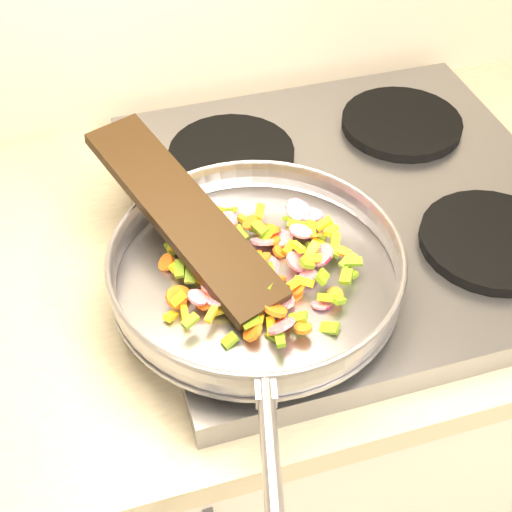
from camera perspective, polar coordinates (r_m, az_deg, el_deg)
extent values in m
cube|color=#939399|center=(1.04, 7.62, 3.71)|extent=(0.60, 0.60, 0.04)
cylinder|color=black|center=(0.89, 2.82, -2.39)|extent=(0.19, 0.19, 0.02)
cylinder|color=black|center=(0.99, 18.33, 1.17)|extent=(0.19, 0.19, 0.02)
cylinder|color=black|center=(1.08, -1.97, 8.15)|extent=(0.19, 0.19, 0.02)
cylinder|color=black|center=(1.17, 11.57, 10.37)|extent=(0.19, 0.19, 0.02)
cylinder|color=#9E9EA5|center=(0.88, 0.00, -1.82)|extent=(0.36, 0.36, 0.01)
torus|color=#9E9EA5|center=(0.86, 0.00, -0.72)|extent=(0.39, 0.39, 0.04)
torus|color=#9E9EA5|center=(0.85, 0.00, 0.19)|extent=(0.36, 0.36, 0.01)
cylinder|color=#9E9EA5|center=(0.69, 1.24, -16.55)|extent=(0.06, 0.19, 0.02)
cube|color=#9E9EA5|center=(0.74, 0.78, -10.78)|extent=(0.03, 0.03, 0.02)
cube|color=#699418|center=(0.90, 4.64, 0.57)|extent=(0.02, 0.02, 0.01)
cylinder|color=orange|center=(0.85, 3.27, -2.66)|extent=(0.02, 0.03, 0.02)
cylinder|color=#C41348|center=(0.84, -1.15, -2.41)|extent=(0.04, 0.04, 0.02)
cube|color=yellow|center=(0.93, -2.18, 2.81)|extent=(0.02, 0.02, 0.01)
cube|color=#699418|center=(0.87, 4.12, -0.60)|extent=(0.02, 0.01, 0.01)
cube|color=#699418|center=(0.94, -2.10, 3.66)|extent=(0.02, 0.02, 0.02)
cylinder|color=orange|center=(0.90, 4.68, 1.66)|extent=(0.03, 0.02, 0.02)
cube|color=#699418|center=(0.82, 5.90, -5.76)|extent=(0.03, 0.03, 0.02)
cube|color=yellow|center=(0.85, 3.14, -2.16)|extent=(0.02, 0.02, 0.01)
cube|color=yellow|center=(0.81, 1.22, -5.68)|extent=(0.01, 0.02, 0.02)
cube|color=#699418|center=(0.86, -6.10, -1.00)|extent=(0.02, 0.03, 0.01)
cube|color=yellow|center=(0.86, -3.19, -2.01)|extent=(0.03, 0.02, 0.01)
cube|color=yellow|center=(0.94, -2.82, 3.71)|extent=(0.02, 0.02, 0.01)
cube|color=#699418|center=(0.89, -5.83, 1.16)|extent=(0.02, 0.02, 0.02)
cube|color=yellow|center=(0.82, -6.23, -3.39)|extent=(0.02, 0.02, 0.02)
cube|color=#699418|center=(0.87, -1.02, -0.60)|extent=(0.02, 0.02, 0.02)
cube|color=yellow|center=(0.82, 0.27, -4.78)|extent=(0.02, 0.03, 0.02)
cube|color=#699418|center=(0.87, 7.77, -0.45)|extent=(0.03, 0.02, 0.01)
cube|color=yellow|center=(0.84, -6.83, -4.82)|extent=(0.02, 0.02, 0.01)
cube|color=yellow|center=(0.90, 2.65, 0.69)|extent=(0.02, 0.02, 0.01)
cube|color=#699418|center=(0.79, 1.94, -6.69)|extent=(0.01, 0.02, 0.01)
cube|color=yellow|center=(0.83, -2.84, -4.29)|extent=(0.02, 0.01, 0.01)
cylinder|color=#C41348|center=(0.87, 4.18, -1.62)|extent=(0.03, 0.03, 0.01)
cylinder|color=#C41348|center=(0.88, 1.17, -0.82)|extent=(0.04, 0.04, 0.02)
cube|color=#699418|center=(0.91, 0.30, 2.24)|extent=(0.02, 0.03, 0.01)
cube|color=#699418|center=(0.85, 5.34, -1.67)|extent=(0.02, 0.03, 0.02)
cube|color=yellow|center=(0.87, 0.20, -0.83)|extent=(0.01, 0.02, 0.01)
cylinder|color=orange|center=(0.84, -6.39, -3.34)|extent=(0.03, 0.03, 0.03)
cube|color=yellow|center=(0.88, 3.37, 0.73)|extent=(0.01, 0.02, 0.01)
cube|color=#699418|center=(0.92, -1.23, 1.87)|extent=(0.02, 0.02, 0.01)
cube|color=#699418|center=(0.92, 0.05, 2.23)|extent=(0.02, 0.02, 0.01)
cylinder|color=orange|center=(0.91, -5.74, 0.37)|extent=(0.03, 0.02, 0.02)
cube|color=#699418|center=(0.84, 6.65, -3.55)|extent=(0.02, 0.02, 0.01)
cube|color=yellow|center=(0.86, -4.23, -2.08)|extent=(0.02, 0.02, 0.01)
cylinder|color=#C41348|center=(0.94, 3.32, 3.72)|extent=(0.05, 0.05, 0.02)
cube|color=yellow|center=(0.84, 5.66, -3.35)|extent=(0.02, 0.02, 0.02)
cube|color=#699418|center=(0.88, 7.40, -0.37)|extent=(0.03, 0.02, 0.01)
cube|color=yellow|center=(0.94, -1.52, 3.25)|extent=(0.02, 0.02, 0.01)
cylinder|color=#C41348|center=(0.84, 2.29, -3.68)|extent=(0.03, 0.03, 0.01)
cube|color=#699418|center=(0.92, 3.26, 2.46)|extent=(0.03, 0.02, 0.01)
cylinder|color=orange|center=(0.90, 1.90, 0.36)|extent=(0.03, 0.03, 0.02)
cylinder|color=orange|center=(0.94, 3.29, 2.80)|extent=(0.02, 0.02, 0.02)
cube|color=yellow|center=(0.94, -1.87, 2.89)|extent=(0.01, 0.02, 0.01)
cylinder|color=orange|center=(0.84, 0.95, -3.68)|extent=(0.04, 0.03, 0.03)
cylinder|color=#C41348|center=(0.83, -4.68, -3.31)|extent=(0.03, 0.03, 0.01)
cube|color=yellow|center=(0.88, 4.54, 0.54)|extent=(0.02, 0.02, 0.02)
cylinder|color=#C41348|center=(0.90, 0.50, 1.18)|extent=(0.04, 0.04, 0.02)
cylinder|color=#C41348|center=(0.91, -3.09, 1.23)|extent=(0.04, 0.03, 0.02)
cylinder|color=#C41348|center=(0.91, 2.11, 1.42)|extent=(0.04, 0.04, 0.01)
cube|color=yellow|center=(0.85, -1.02, -2.27)|extent=(0.02, 0.02, 0.01)
cube|color=#699418|center=(0.82, -1.31, -4.05)|extent=(0.02, 0.03, 0.01)
cylinder|color=#C41348|center=(0.80, 2.04, -5.62)|extent=(0.04, 0.03, 0.03)
cube|color=yellow|center=(0.81, -3.61, -4.70)|extent=(0.02, 0.02, 0.01)
cube|color=yellow|center=(0.88, -6.29, -0.76)|extent=(0.03, 0.02, 0.01)
cube|color=yellow|center=(0.83, 0.76, -4.23)|extent=(0.03, 0.01, 0.02)
cylinder|color=orange|center=(0.84, 6.35, -3.12)|extent=(0.03, 0.02, 0.02)
cube|color=yellow|center=(0.85, 0.86, -3.54)|extent=(0.01, 0.03, 0.02)
cylinder|color=orange|center=(0.83, -0.57, -4.23)|extent=(0.03, 0.03, 0.01)
cube|color=#699418|center=(0.89, 6.40, 0.39)|extent=(0.02, 0.02, 0.01)
cube|color=yellow|center=(0.87, -4.07, -1.31)|extent=(0.02, 0.02, 0.02)
cube|color=yellow|center=(0.88, 4.54, -0.23)|extent=(0.03, 0.02, 0.02)
cube|color=#699418|center=(0.94, 2.87, 3.11)|extent=(0.03, 0.02, 0.02)
cylinder|color=#C41348|center=(0.85, -6.41, -3.57)|extent=(0.03, 0.03, 0.02)
cube|color=#699418|center=(0.91, -4.93, 1.74)|extent=(0.02, 0.02, 0.01)
cube|color=yellow|center=(0.85, -3.60, -1.53)|extent=(0.02, 0.02, 0.02)
cube|color=#699418|center=(0.91, 0.96, 1.87)|extent=(0.03, 0.02, 0.02)
cylinder|color=#C41348|center=(0.94, 4.36, 3.31)|extent=(0.04, 0.04, 0.01)
cylinder|color=orange|center=(0.82, 2.17, -5.45)|extent=(0.03, 0.03, 0.02)
cylinder|color=orange|center=(0.83, -4.07, -3.48)|extent=(0.03, 0.03, 0.02)
cylinder|color=orange|center=(0.89, 6.92, 0.38)|extent=(0.03, 0.03, 0.01)
cylinder|color=orange|center=(0.89, -5.79, -0.69)|extent=(0.02, 0.02, 0.02)
cylinder|color=orange|center=(0.89, -0.06, 0.07)|extent=(0.03, 0.03, 0.01)
cylinder|color=orange|center=(0.80, -0.28, -6.03)|extent=(0.03, 0.04, 0.03)
cylinder|color=#C41348|center=(0.89, 5.24, 0.06)|extent=(0.04, 0.04, 0.03)
cube|color=yellow|center=(0.92, 5.44, 2.61)|extent=(0.02, 0.01, 0.02)
cube|color=#699418|center=(0.85, 2.00, -2.98)|extent=(0.02, 0.02, 0.01)
cube|color=#699418|center=(0.82, 3.36, -4.98)|extent=(0.03, 0.02, 0.02)
cube|color=yellow|center=(0.87, -2.57, -0.96)|extent=(0.02, 0.02, 0.01)
cube|color=#699418|center=(0.85, 7.24, -1.64)|extent=(0.02, 0.03, 0.01)
cube|color=yellow|center=(0.93, -4.90, 1.98)|extent=(0.02, 0.02, 0.02)
cylinder|color=#C41348|center=(0.94, -2.10, 3.42)|extent=(0.03, 0.03, 0.02)
cube|color=#699418|center=(0.89, -4.28, 0.23)|extent=(0.02, 0.02, 0.01)
cylinder|color=orange|center=(0.89, -7.19, -0.51)|extent=(0.03, 0.03, 0.03)
cylinder|color=orange|center=(0.85, -5.88, -2.91)|extent=(0.03, 0.03, 0.02)
cylinder|color=#C41348|center=(0.93, 3.38, 3.68)|extent=(0.03, 0.03, 0.01)
cube|color=#699418|center=(0.80, -0.31, -5.35)|extent=(0.02, 0.02, 0.02)
cylinder|color=orange|center=(0.92, 1.12, 1.96)|extent=(0.04, 0.03, 0.03)
cube|color=#699418|center=(0.92, 4.44, 2.18)|extent=(0.02, 0.02, 0.02)
cube|color=#699418|center=(0.87, 1.04, -1.06)|extent=(0.01, 0.02, 0.02)
cylinder|color=orange|center=(0.93, 1.04, 2.29)|extent=(0.03, 0.03, 0.02)
cube|color=yellow|center=(0.89, -6.27, 0.72)|extent=(0.03, 0.02, 0.02)
cylinder|color=#C41348|center=(0.85, 5.24, -3.88)|extent=(0.03, 0.03, 0.02)
cube|color=#699418|center=(0.88, 7.56, -1.31)|extent=(0.02, 0.02, 0.01)
cube|color=yellow|center=(0.93, 3.13, 2.20)|extent=(0.02, 0.02, 0.02)
cube|color=#699418|center=(0.83, 1.04, -2.37)|extent=(0.03, 0.03, 0.01)
cube|color=#699418|center=(0.89, -2.83, 1.06)|extent=(0.02, 0.02, 0.02)
cylinder|color=#C41348|center=(0.94, 5.07, 2.38)|extent=(0.04, 0.04, 0.02)
cube|color=#699418|center=(0.83, -0.76, -3.64)|extent=(0.02, 0.02, 0.01)
cube|color=#699418|center=(0.81, -2.12, -6.75)|extent=(0.02, 0.02, 0.01)
cube|color=yellow|center=(0.91, 5.17, 0.96)|extent=(0.03, 0.02, 0.02)
cube|color=#699418|center=(0.92, 5.03, 1.52)|extent=(0.02, 0.02, 0.01)
cube|color=#699418|center=(0.90, -6.82, 0.55)|extent=(0.02, 0.02, 0.02)
cube|color=#699418|center=(0.86, -5.25, -1.56)|extent=(0.02, 0.02, 0.01)
cylinder|color=orange|center=(0.84, 1.52, -2.81)|extent=(0.03, 0.03, 0.02)
cylinder|color=#C41348|center=(0.83, -3.01, -3.40)|extent=(0.03, 0.03, 0.02)
cylinder|color=orange|center=(0.87, 0.46, -0.14)|extent=(0.03, 0.03, 0.02)
cylinder|color=#C41348|center=(0.88, 3.27, -0.45)|extent=(0.03, 0.04, 0.02)
cylinder|color=orange|center=(0.82, 1.56, -4.33)|extent=(0.04, 0.04, 0.02)
cube|color=#699418|center=(0.81, 1.54, -6.41)|extent=(0.02, 0.02, 0.01)
cylinder|color=orange|center=(0.80, 3.80, -5.77)|extent=(0.02, 0.02, 0.01)
cylinder|color=#C41348|center=(0.92, -2.40, 2.76)|extent=(0.03, 0.03, 0.02)
cylinder|color=orange|center=(0.92, -0.47, 2.70)|extent=(0.02, 0.03, 0.02)
cylinder|color=#C41348|center=(0.84, -3.59, -2.71)|extent=(0.02, 0.03, 0.02)
cube|color=yellow|center=(0.88, 6.97, 0.39)|extent=(0.02, 0.02, 0.01)
cube|color=yellow|center=(0.91, 6.04, 2.06)|extent=(0.02, 0.02, 0.01)
cylinder|color=#C41348|center=(0.90, 3.61, 1.99)|extent=(0.04, 0.04, 0.01)
cube|color=#699418|center=(0.89, -3.44, -0.72)|extent=(0.03, 0.03, 0.02)
cube|color=#699418|center=(0.90, 6.34, 1.23)|extent=(0.02, 0.03, 0.01)
cube|color=#699418|center=(0.80, -5.28, -5.19)|extent=(0.02, 0.02, 0.01)
cylinder|color=#C41348|center=(0.82, -2.10, -3.43)|extent=(0.03, 0.03, 0.02)
cube|color=#699418|center=(0.87, -0.07, -0.32)|extent=(0.02, 0.02, 0.02)
cylinder|color=#C41348|center=(0.89, -2.39, 0.11)|extent=(0.04, 0.05, 0.02)
cube|color=yellow|center=(0.83, -5.72, -4.71)|extent=(0.01, 0.03, 0.01)
cylinder|color=orange|center=(0.87, 1.55, -1.73)|extent=(0.04, 0.03, 0.03)
cube|color=yellow|center=(0.94, 0.30, 3.57)|extent=(0.02, 0.03, 0.01)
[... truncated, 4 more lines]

